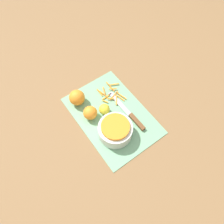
{
  "coord_description": "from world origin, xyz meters",
  "views": [
    {
      "loc": [
        -0.41,
        0.3,
        0.94
      ],
      "look_at": [
        0.0,
        0.0,
        0.04
      ],
      "focal_mm": 35.0,
      "sensor_mm": 36.0,
      "label": 1
    }
  ],
  "objects_px": {
    "knife": "(132,117)",
    "orange_right": "(90,113)",
    "bowl_speckled": "(115,130)",
    "lemon": "(104,109)",
    "orange_left": "(77,98)"
  },
  "relations": [
    {
      "from": "knife",
      "to": "orange_right",
      "type": "xyz_separation_m",
      "value": [
        0.12,
        0.16,
        0.03
      ]
    },
    {
      "from": "orange_right",
      "to": "bowl_speckled",
      "type": "bearing_deg",
      "value": -163.59
    },
    {
      "from": "knife",
      "to": "lemon",
      "type": "distance_m",
      "value": 0.14
    },
    {
      "from": "knife",
      "to": "orange_right",
      "type": "distance_m",
      "value": 0.2
    },
    {
      "from": "orange_left",
      "to": "orange_right",
      "type": "height_order",
      "value": "orange_left"
    },
    {
      "from": "bowl_speckled",
      "to": "orange_right",
      "type": "height_order",
      "value": "bowl_speckled"
    },
    {
      "from": "orange_right",
      "to": "knife",
      "type": "bearing_deg",
      "value": -127.97
    },
    {
      "from": "bowl_speckled",
      "to": "orange_left",
      "type": "distance_m",
      "value": 0.25
    },
    {
      "from": "orange_right",
      "to": "lemon",
      "type": "relative_size",
      "value": 1.27
    },
    {
      "from": "lemon",
      "to": "bowl_speckled",
      "type": "bearing_deg",
      "value": 168.19
    },
    {
      "from": "orange_left",
      "to": "knife",
      "type": "bearing_deg",
      "value": -144.35
    },
    {
      "from": "bowl_speckled",
      "to": "orange_right",
      "type": "xyz_separation_m",
      "value": [
        0.14,
        0.04,
        -0.01
      ]
    },
    {
      "from": "bowl_speckled",
      "to": "orange_left",
      "type": "relative_size",
      "value": 2.0
    },
    {
      "from": "knife",
      "to": "lemon",
      "type": "bearing_deg",
      "value": 39.88
    },
    {
      "from": "orange_left",
      "to": "lemon",
      "type": "bearing_deg",
      "value": -149.36
    }
  ]
}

